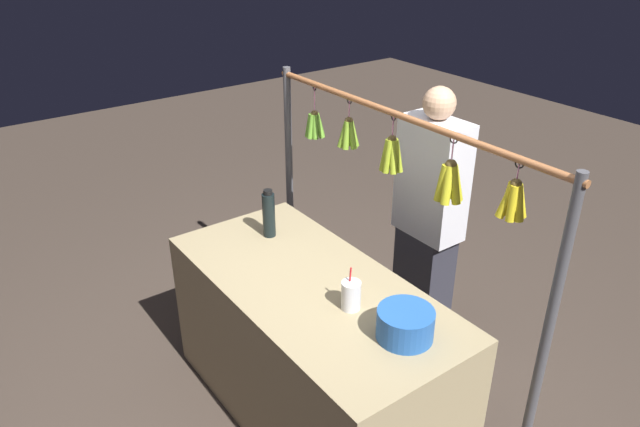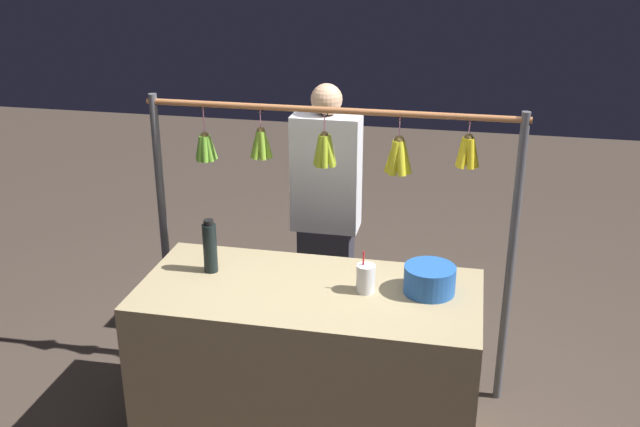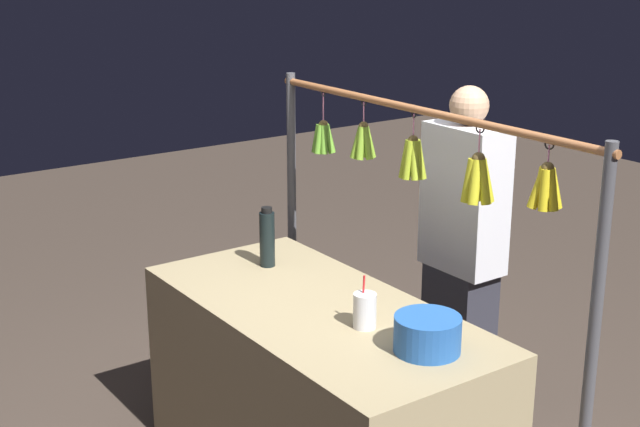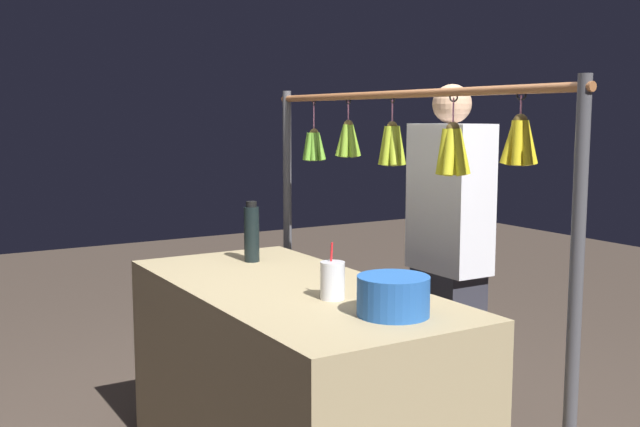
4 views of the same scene
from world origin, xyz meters
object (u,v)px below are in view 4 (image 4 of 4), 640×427
(drink_cup, at_px, (332,280))
(blue_bucket, at_px, (393,296))
(vendor_person, at_px, (448,264))
(water_bottle, at_px, (252,233))

(drink_cup, bearing_deg, blue_bucket, -169.60)
(drink_cup, relative_size, vendor_person, 0.13)
(blue_bucket, height_order, vendor_person, vendor_person)
(vendor_person, bearing_deg, water_bottle, 62.04)
(water_bottle, distance_m, drink_cup, 0.78)
(blue_bucket, bearing_deg, vendor_person, -50.78)
(blue_bucket, height_order, drink_cup, drink_cup)
(drink_cup, bearing_deg, water_bottle, -4.27)
(water_bottle, bearing_deg, vendor_person, -117.96)
(vendor_person, bearing_deg, blue_bucket, 129.22)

